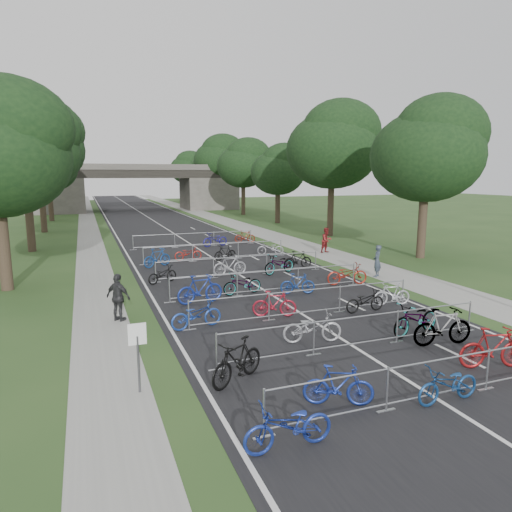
{
  "coord_description": "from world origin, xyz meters",
  "views": [
    {
      "loc": [
        -7.85,
        -8.13,
        5.43
      ],
      "look_at": [
        0.78,
        14.69,
        1.1
      ],
      "focal_mm": 32.0,
      "sensor_mm": 36.0,
      "label": 1
    }
  ],
  "objects": [
    {
      "name": "tree_right_6",
      "position": [
        13.11,
        87.93,
        6.92
      ],
      "size": [
        7.17,
        7.17,
        10.93
      ],
      "color": "#33261C",
      "rests_on": "ground"
    },
    {
      "name": "bike_19",
      "position": [
        3.78,
        15.67,
        0.52
      ],
      "size": [
        1.76,
        0.59,
        1.04
      ],
      "primitive_type": "imported",
      "rotation": [
        0.0,
        0.0,
        1.51
      ],
      "color": "black",
      "rests_on": "ground"
    },
    {
      "name": "park_sign",
      "position": [
        -6.8,
        3.0,
        1.27
      ],
      "size": [
        0.45,
        0.06,
        1.83
      ],
      "color": "#4C4C51",
      "rests_on": "ground"
    },
    {
      "name": "bike_15",
      "position": [
        4.3,
        11.12,
        0.55
      ],
      "size": [
        2.18,
        1.07,
        1.09
      ],
      "primitive_type": "imported",
      "rotation": [
        0.0,
        0.0,
        1.4
      ],
      "color": "maroon",
      "rests_on": "ground"
    },
    {
      "name": "bike_13",
      "position": [
        -1.21,
        11.2,
        0.5
      ],
      "size": [
        1.98,
        0.9,
        1.0
      ],
      "primitive_type": "imported",
      "rotation": [
        0.0,
        0.0,
        4.84
      ],
      "color": "#9FA1A7",
      "rests_on": "ground"
    },
    {
      "name": "tree_right_4",
      "position": [
        13.11,
        63.93,
        7.9
      ],
      "size": [
        8.18,
        8.18,
        12.47
      ],
      "color": "#33261C",
      "rests_on": "ground"
    },
    {
      "name": "barrier_row_4",
      "position": [
        0.0,
        15.0,
        0.55
      ],
      "size": [
        9.7,
        0.08,
        1.1
      ],
      "color": "#9FA1A7",
      "rests_on": "ground"
    },
    {
      "name": "bike_4",
      "position": [
        -4.3,
        2.66,
        0.6
      ],
      "size": [
        1.98,
        1.52,
        1.19
      ],
      "primitive_type": "imported",
      "rotation": [
        0.0,
        0.0,
        5.27
      ],
      "color": "black",
      "rests_on": "ground"
    },
    {
      "name": "bike_2",
      "position": [
        0.11,
        -0.19,
        0.47
      ],
      "size": [
        1.8,
        0.66,
        0.94
      ],
      "primitive_type": "imported",
      "rotation": [
        0.0,
        0.0,
        4.73
      ],
      "color": "navy",
      "rests_on": "ground"
    },
    {
      "name": "bike_27",
      "position": [
        4.3,
        26.59,
        0.5
      ],
      "size": [
        1.74,
        0.77,
        1.01
      ],
      "primitive_type": "imported",
      "rotation": [
        0.0,
        0.0,
        1.39
      ],
      "color": "maroon",
      "rests_on": "ground"
    },
    {
      "name": "barrier_row_0",
      "position": [
        0.0,
        0.0,
        0.55
      ],
      "size": [
        9.7,
        0.08,
        1.1
      ],
      "color": "#9FA1A7",
      "rests_on": "ground"
    },
    {
      "name": "bike_10",
      "position": [
        2.48,
        6.84,
        0.46
      ],
      "size": [
        1.78,
        0.67,
        0.93
      ],
      "primitive_type": "imported",
      "rotation": [
        0.0,
        0.0,
        1.6
      ],
      "color": "black",
      "rests_on": "ground"
    },
    {
      "name": "barrier_row_2",
      "position": [
        0.0,
        7.2,
        0.55
      ],
      "size": [
        9.7,
        0.08,
        1.1
      ],
      "color": "#9FA1A7",
      "rests_on": "ground"
    },
    {
      "name": "tree_right_1",
      "position": [
        13.11,
        27.93,
        7.9
      ],
      "size": [
        8.18,
        8.18,
        12.47
      ],
      "color": "#33261C",
      "rests_on": "ground"
    },
    {
      "name": "tree_left_6",
      "position": [
        -11.39,
        87.93,
        6.49
      ],
      "size": [
        6.72,
        6.72,
        10.25
      ],
      "color": "#33261C",
      "rests_on": "ground"
    },
    {
      "name": "tree_right_5",
      "position": [
        13.11,
        75.93,
        5.95
      ],
      "size": [
        6.16,
        6.16,
        9.39
      ],
      "color": "#33261C",
      "rests_on": "ground"
    },
    {
      "name": "barrier_row_3",
      "position": [
        0.0,
        11.0,
        0.55
      ],
      "size": [
        9.7,
        0.08,
        1.1
      ],
      "color": "#9FA1A7",
      "rests_on": "ground"
    },
    {
      "name": "bike_16",
      "position": [
        -4.3,
        14.78,
        0.45
      ],
      "size": [
        1.81,
        1.34,
        0.91
      ],
      "primitive_type": "imported",
      "rotation": [
        0.0,
        0.0,
        2.06
      ],
      "color": "black",
      "rests_on": "ground"
    },
    {
      "name": "tree_left_4",
      "position": [
        -11.39,
        63.93,
        7.3
      ],
      "size": [
        7.56,
        7.56,
        11.53
      ],
      "color": "#33261C",
      "rests_on": "ground"
    },
    {
      "name": "barrier_row_5",
      "position": [
        0.0,
        20.0,
        0.55
      ],
      "size": [
        9.7,
        0.08,
        1.1
      ],
      "color": "#9FA1A7",
      "rests_on": "ground"
    },
    {
      "name": "bike_9",
      "position": [
        -1.16,
        7.56,
        0.52
      ],
      "size": [
        1.79,
        1.03,
        1.03
      ],
      "primitive_type": "imported",
      "rotation": [
        0.0,
        0.0,
        1.23
      ],
      "color": "maroon",
      "rests_on": "ground"
    },
    {
      "name": "pedestrian_a",
      "position": [
        6.8,
        12.15,
        0.86
      ],
      "size": [
        0.75,
        0.72,
        1.72
      ],
      "primitive_type": "imported",
      "rotation": [
        0.0,
        0.0,
        3.86
      ],
      "color": "#303A48",
      "rests_on": "ground"
    },
    {
      "name": "sidewalk_left",
      "position": [
        -7.5,
        50.0,
        0.01
      ],
      "size": [
        2.0,
        140.0,
        0.01
      ],
      "primitive_type": "cube",
      "color": "gray",
      "rests_on": "ground"
    },
    {
      "name": "bike_1",
      "position": [
        -2.45,
        0.63,
        0.51
      ],
      "size": [
        1.73,
        1.16,
        1.02
      ],
      "primitive_type": "imported",
      "rotation": [
        0.0,
        0.0,
        1.12
      ],
      "color": "navy",
      "rests_on": "ground"
    },
    {
      "name": "overpass_bridge",
      "position": [
        0.0,
        65.0,
        3.53
      ],
      "size": [
        31.0,
        8.0,
        7.05
      ],
      "color": "#4C4943",
      "rests_on": "ground"
    },
    {
      "name": "bike_3",
      "position": [
        2.78,
        0.95,
        0.6
      ],
      "size": [
        2.09,
        1.11,
        1.21
      ],
      "primitive_type": "imported",
      "rotation": [
        0.0,
        0.0,
        1.29
      ],
      "color": "maroon",
      "rests_on": "ground"
    },
    {
      "name": "road",
      "position": [
        0.0,
        50.0,
        0.01
      ],
      "size": [
        11.0,
        140.0,
        0.01
      ],
      "primitive_type": "cube",
      "color": "black",
      "rests_on": "ground"
    },
    {
      "name": "tree_right_3",
      "position": [
        13.11,
        51.93,
        6.92
      ],
      "size": [
        7.17,
        7.17,
        10.93
      ],
      "color": "#33261C",
      "rests_on": "ground"
    },
    {
      "name": "tree_left_2",
      "position": [
        -11.39,
        39.93,
        8.12
      ],
      "size": [
        8.4,
        8.4,
        12.81
      ],
      "color": "#33261C",
      "rests_on": "ground"
    },
    {
      "name": "tree_left_1",
      "position": [
        -11.39,
        27.93,
        7.3
      ],
      "size": [
        7.56,
        7.56,
        11.53
      ],
      "color": "#33261C",
      "rests_on": "ground"
    },
    {
      "name": "bike_8",
      "position": [
        -4.3,
        7.33,
        0.5
      ],
      "size": [
        2.0,
        0.97,
        1.01
      ],
      "primitive_type": "imported",
      "rotation": [
        0.0,
        0.0,
        1.74
      ],
      "color": "#1C3E9C",
      "rests_on": "ground"
    },
    {
      "name": "pedestrian_b",
      "position": [
        8.12,
        19.98,
        0.89
      ],
      "size": [
        1.01,
        0.87,
        1.78
      ],
      "primitive_type": "imported",
      "rotation": [
        0.0,
        0.0,
        0.25
      ],
      "color": "maroon",
      "rests_on": "ground"
    },
    {
      "name": "bike_26",
      "position": [
        1.52,
        25.54,
        0.55
      ],
      "size": [
        2.21,
        1.26,
        1.1
      ],
      "primitive_type": "imported",
      "rotation": [
        0.0,
        0.0,
        4.98
      ],
      "color": "navy",
      "rests_on": "ground"
    },
    {
      "name": "barrier_row_6",
      "position": [
        0.0,
        26.0,
        0.55
      ],
      "size": [
        9.7,
        0.08,
        1.1
      ],
      "color": "#9FA1A7",
      "rests_on": "ground"
    },
    {
      "name": "tree_left_5",
      "position": [
        -11.39,
        75.93,
        8.12
      ],
      "size": [
        8.4,
        8.4,
        12.81
      ],
      "color": "#33261C",
      "rests_on": "ground"
    },
    {
      "name": "lane_markings",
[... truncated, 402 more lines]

